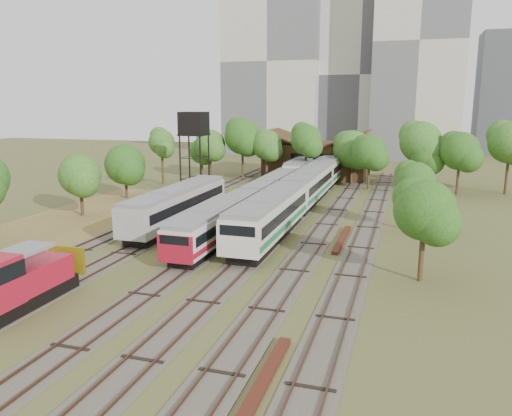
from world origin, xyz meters
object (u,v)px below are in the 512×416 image
(railcar_green_set, at_px, (308,186))
(water_tower, at_px, (194,126))
(shunter_locomotive, at_px, (12,282))
(railcar_red_set, at_px, (249,203))

(railcar_green_set, relative_size, water_tower, 4.81)
(railcar_green_set, height_order, water_tower, water_tower)
(railcar_green_set, distance_m, water_tower, 15.84)
(shunter_locomotive, height_order, water_tower, water_tower)
(railcar_red_set, bearing_deg, water_tower, 137.82)
(shunter_locomotive, relative_size, water_tower, 0.75)
(railcar_red_set, height_order, railcar_green_set, railcar_green_set)
(railcar_green_set, distance_m, shunter_locomotive, 38.06)
(railcar_red_set, xyz_separation_m, railcar_green_set, (4.00, 10.74, 0.36))
(railcar_green_set, bearing_deg, water_tower, -173.63)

